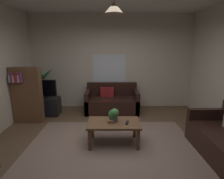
% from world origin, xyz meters
% --- Properties ---
extents(floor, '(4.95, 4.89, 0.02)m').
position_xyz_m(floor, '(0.00, 0.00, -0.01)').
color(floor, brown).
rests_on(floor, ground).
extents(rug, '(3.22, 2.69, 0.01)m').
position_xyz_m(rug, '(0.00, -0.20, 0.00)').
color(rug, gray).
rests_on(rug, ground).
extents(wall_back, '(5.07, 0.06, 2.85)m').
position_xyz_m(wall_back, '(0.00, 2.47, 1.43)').
color(wall_back, beige).
rests_on(wall_back, ground).
extents(window_pane, '(1.02, 0.01, 1.00)m').
position_xyz_m(window_pane, '(-0.07, 2.44, 1.16)').
color(window_pane, white).
extents(couch_under_window, '(1.53, 0.83, 0.82)m').
position_xyz_m(couch_under_window, '(0.01, 1.97, 0.28)').
color(couch_under_window, black).
rests_on(couch_under_window, ground).
extents(coffee_table, '(1.00, 0.59, 0.45)m').
position_xyz_m(coffee_table, '(0.03, 0.12, 0.37)').
color(coffee_table, brown).
rests_on(coffee_table, ground).
extents(book_on_table_0, '(0.14, 0.12, 0.03)m').
position_xyz_m(book_on_table_0, '(-0.02, 0.11, 0.46)').
color(book_on_table_0, '#99663F').
rests_on(book_on_table_0, coffee_table).
extents(book_on_table_1, '(0.14, 0.14, 0.03)m').
position_xyz_m(book_on_table_1, '(-0.03, 0.11, 0.49)').
color(book_on_table_1, '#99663F').
rests_on(book_on_table_1, coffee_table).
extents(remote_on_table_0, '(0.09, 0.17, 0.02)m').
position_xyz_m(remote_on_table_0, '(0.29, 0.07, 0.46)').
color(remote_on_table_0, black).
rests_on(remote_on_table_0, coffee_table).
extents(potted_plant_on_table, '(0.20, 0.20, 0.27)m').
position_xyz_m(potted_plant_on_table, '(0.03, 0.15, 0.59)').
color(potted_plant_on_table, '#4C4C51').
rests_on(potted_plant_on_table, coffee_table).
extents(tv_stand, '(0.90, 0.44, 0.50)m').
position_xyz_m(tv_stand, '(-1.92, 1.69, 0.25)').
color(tv_stand, black).
rests_on(tv_stand, ground).
extents(tv, '(0.81, 0.16, 0.51)m').
position_xyz_m(tv, '(-1.92, 1.67, 0.76)').
color(tv, black).
rests_on(tv, tv_stand).
extents(potted_palm_corner, '(0.89, 0.81, 1.35)m').
position_xyz_m(potted_palm_corner, '(-2.09, 2.17, 0.62)').
color(potted_palm_corner, brown).
rests_on(potted_palm_corner, ground).
extents(bookshelf_corner, '(0.70, 0.31, 1.40)m').
position_xyz_m(bookshelf_corner, '(-2.11, 1.21, 0.72)').
color(bookshelf_corner, brown).
rests_on(bookshelf_corner, ground).
extents(pendant_lamp, '(0.32, 0.32, 0.45)m').
position_xyz_m(pendant_lamp, '(0.03, 0.12, 2.49)').
color(pendant_lamp, black).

